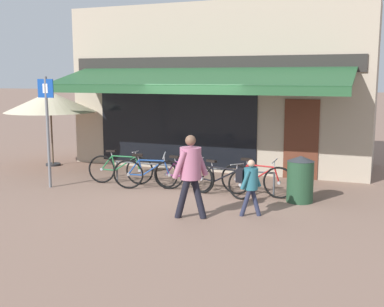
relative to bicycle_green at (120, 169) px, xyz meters
The scene contains 13 objects.
ground_plane 1.86m from the bicycle_green, ahead, with size 160.00×160.00×0.00m, color #846656.
shop_front 4.50m from the bicycle_green, 68.50° to the left, with size 8.80×4.97×4.72m.
bike_rack_rail 1.89m from the bicycle_green, ahead, with size 4.13×0.04×0.57m.
bicycle_green is the anchor object (origin of this frame).
bicycle_blue 1.01m from the bicycle_green, 18.47° to the right, with size 1.67×0.69×0.90m.
bicycle_purple 1.77m from the bicycle_green, ahead, with size 1.66×0.53×0.81m.
bicycle_black 2.75m from the bicycle_green, ahead, with size 1.69×0.64×0.80m.
bicycle_red 3.54m from the bicycle_green, ahead, with size 1.72×0.52×0.87m.
pedestrian_adult 3.55m from the bicycle_green, 37.66° to the right, with size 0.63×0.56×1.62m.
pedestrian_child 4.10m from the bicycle_green, 22.72° to the right, with size 0.48×0.43×1.12m.
litter_bin 4.52m from the bicycle_green, ahead, with size 0.58×0.58×1.01m.
parking_sign 2.12m from the bicycle_green, 143.83° to the right, with size 0.44×0.07×2.68m.
cafe_parasol 3.83m from the bicycle_green, 155.72° to the left, with size 2.71×2.71×2.24m.
Camera 1 is at (4.30, -10.13, 2.67)m, focal length 45.00 mm.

